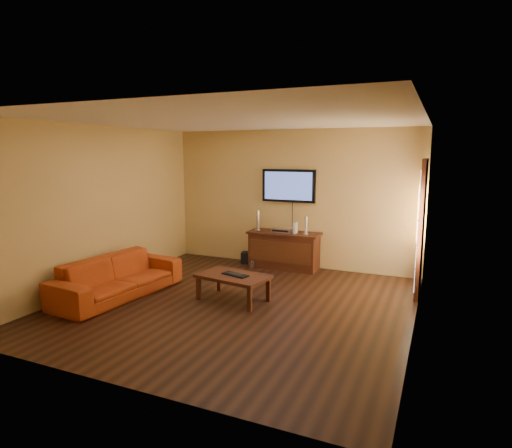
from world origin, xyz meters
The scene contains 14 objects.
ground_plane centered at (0.00, 0.00, 0.00)m, with size 5.00×5.00×0.00m, color black.
room_walls centered at (0.00, 0.62, 1.69)m, with size 5.00×5.00×5.00m.
french_door centered at (2.46, 1.70, 1.05)m, with size 0.07×1.02×2.22m.
media_console centered at (-0.05, 2.23, 0.36)m, with size 1.41×0.54×0.72m.
television centered at (-0.05, 2.45, 1.61)m, with size 1.08×0.08×0.64m.
coffee_table centered at (-0.12, 0.15, 0.35)m, with size 1.15×0.80×0.41m.
sofa centered at (-1.88, -0.40, 0.42)m, with size 2.14×0.62×0.84m, color #AA3C12.
speaker_left centered at (-0.61, 2.22, 0.90)m, with size 0.11×0.11×0.40m.
speaker_right centered at (0.39, 2.21, 0.87)m, with size 0.09×0.09×0.34m.
av_receiver centered at (-0.08, 2.23, 0.76)m, with size 0.38×0.27×0.09m, color silver.
game_console centered at (0.19, 2.21, 0.83)m, with size 0.04×0.16×0.22m, color white.
subwoofer centered at (-0.87, 2.29, 0.11)m, with size 0.23×0.23×0.23m, color black.
bottle centered at (-0.57, 1.85, 0.09)m, with size 0.07×0.07×0.19m.
keyboard centered at (-0.08, 0.13, 0.42)m, with size 0.45×0.26×0.03m.
Camera 1 is at (2.73, -5.49, 2.24)m, focal length 30.00 mm.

